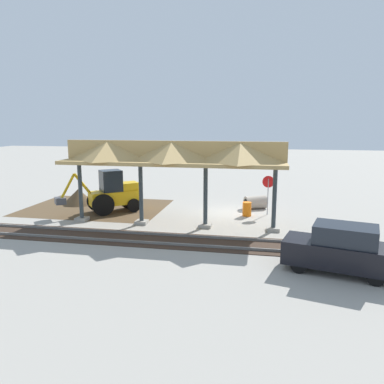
% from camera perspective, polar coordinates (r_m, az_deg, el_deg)
% --- Properties ---
extents(ground_plane, '(120.00, 120.00, 0.00)m').
position_cam_1_polar(ground_plane, '(24.96, 5.81, -3.17)').
color(ground_plane, '#9E998E').
extents(dirt_work_zone, '(9.54, 7.00, 0.01)m').
position_cam_1_polar(dirt_work_zone, '(27.18, -14.40, -2.30)').
color(dirt_work_zone, brown).
rests_on(dirt_work_zone, ground).
extents(platform_canopy, '(12.62, 3.20, 4.90)m').
position_cam_1_polar(platform_canopy, '(21.16, -3.02, 5.81)').
color(platform_canopy, '#9E998E').
rests_on(platform_canopy, ground).
extents(rail_tracks, '(60.00, 2.58, 0.15)m').
position_cam_1_polar(rail_tracks, '(18.73, 4.04, -7.79)').
color(rail_tracks, slate).
rests_on(rail_tracks, ground).
extents(stop_sign, '(0.76, 0.06, 2.55)m').
position_cam_1_polar(stop_sign, '(24.47, 11.54, 0.80)').
color(stop_sign, gray).
rests_on(stop_sign, ground).
extents(backhoe, '(4.86, 4.28, 2.82)m').
position_cam_1_polar(backhoe, '(25.38, -12.09, -0.22)').
color(backhoe, '#EAB214').
rests_on(backhoe, ground).
extents(dirt_mound, '(4.66, 4.66, 2.23)m').
position_cam_1_polar(dirt_mound, '(28.73, -16.85, -1.74)').
color(dirt_mound, brown).
rests_on(dirt_mound, ground).
extents(concrete_pipe, '(1.72, 1.47, 0.90)m').
position_cam_1_polar(concrete_pipe, '(26.28, 9.64, -1.56)').
color(concrete_pipe, '#9E9384').
rests_on(concrete_pipe, ground).
extents(distant_parked_car, '(4.51, 2.75, 1.98)m').
position_cam_1_polar(distant_parked_car, '(16.10, 21.62, -8.08)').
color(distant_parked_car, black).
rests_on(distant_parked_car, ground).
extents(traffic_barrel, '(0.56, 0.56, 0.90)m').
position_cam_1_polar(traffic_barrel, '(24.18, 8.37, -2.59)').
color(traffic_barrel, orange).
rests_on(traffic_barrel, ground).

